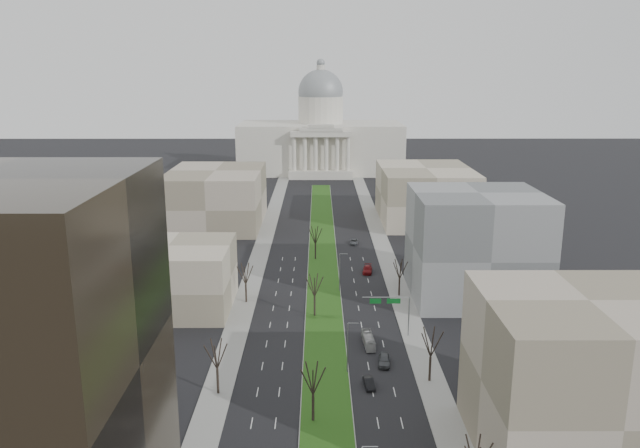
{
  "coord_description": "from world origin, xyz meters",
  "views": [
    {
      "loc": [
        -1.23,
        -41.85,
        50.41
      ],
      "look_at": [
        -0.79,
        109.22,
        12.61
      ],
      "focal_mm": 35.0,
      "sensor_mm": 36.0,
      "label": 1
    }
  ],
  "objects_px": {
    "box_van": "(368,340)",
    "car_red": "(367,270)",
    "car_grey_far": "(354,242)",
    "car_grey_near": "(384,360)",
    "car_black": "(369,383)"
  },
  "relations": [
    {
      "from": "car_black",
      "to": "box_van",
      "type": "height_order",
      "value": "box_van"
    },
    {
      "from": "car_grey_far",
      "to": "box_van",
      "type": "relative_size",
      "value": 0.65
    },
    {
      "from": "car_grey_far",
      "to": "car_red",
      "type": "bearing_deg",
      "value": -79.22
    },
    {
      "from": "car_grey_near",
      "to": "car_red",
      "type": "relative_size",
      "value": 0.9
    },
    {
      "from": "car_black",
      "to": "car_red",
      "type": "distance_m",
      "value": 58.65
    },
    {
      "from": "car_black",
      "to": "box_van",
      "type": "distance_m",
      "value": 15.78
    },
    {
      "from": "car_black",
      "to": "car_grey_far",
      "type": "distance_m",
      "value": 85.2
    },
    {
      "from": "car_grey_far",
      "to": "box_van",
      "type": "height_order",
      "value": "box_van"
    },
    {
      "from": "car_red",
      "to": "car_grey_near",
      "type": "bearing_deg",
      "value": -83.88
    },
    {
      "from": "car_black",
      "to": "car_red",
      "type": "relative_size",
      "value": 0.75
    },
    {
      "from": "box_van",
      "to": "car_red",
      "type": "bearing_deg",
      "value": 82.25
    },
    {
      "from": "car_grey_near",
      "to": "car_black",
      "type": "height_order",
      "value": "car_grey_near"
    },
    {
      "from": "car_grey_near",
      "to": "car_red",
      "type": "distance_m",
      "value": 50.61
    },
    {
      "from": "car_black",
      "to": "car_red",
      "type": "xyz_separation_m",
      "value": [
        4.26,
        58.5,
        0.12
      ]
    },
    {
      "from": "car_red",
      "to": "car_grey_far",
      "type": "xyz_separation_m",
      "value": [
        -1.91,
        26.67,
        -0.15
      ]
    }
  ]
}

